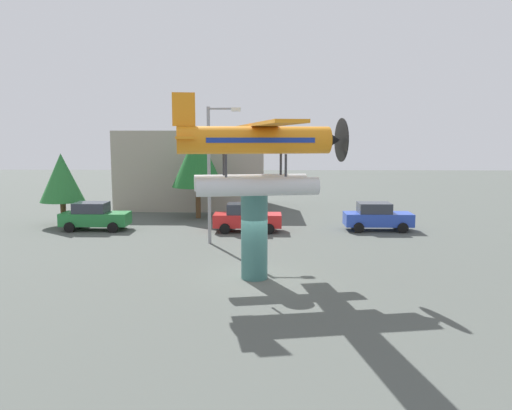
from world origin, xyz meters
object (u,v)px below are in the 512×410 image
at_px(display_pedestal, 254,236).
at_px(car_near_green, 95,216).
at_px(tree_west, 62,178).
at_px(tree_east, 198,158).
at_px(streetlight_primary, 213,165).
at_px(floatplane_monument, 257,152).
at_px(storefront_building, 193,169).
at_px(car_far_blue, 377,217).
at_px(car_mid_red, 247,217).

relative_size(display_pedestal, car_near_green, 0.85).
height_order(display_pedestal, tree_west, tree_west).
height_order(display_pedestal, tree_east, tree_east).
height_order(display_pedestal, streetlight_primary, streetlight_primary).
distance_m(display_pedestal, floatplane_monument, 3.46).
bearing_deg(car_near_green, storefront_building, 67.14).
bearing_deg(display_pedestal, tree_west, 136.09).
height_order(floatplane_monument, tree_east, floatplane_monument).
distance_m(car_far_blue, tree_west, 20.74).
bearing_deg(car_far_blue, car_mid_red, -176.13).
bearing_deg(car_mid_red, tree_east, 125.56).
relative_size(streetlight_primary, tree_west, 1.56).
relative_size(storefront_building, tree_east, 1.84).
height_order(car_far_blue, tree_east, tree_east).
xyz_separation_m(display_pedestal, tree_west, (-13.12, 12.63, 1.38)).
distance_m(car_mid_red, tree_west, 12.73).
height_order(display_pedestal, car_near_green, display_pedestal).
height_order(car_mid_red, streetlight_primary, streetlight_primary).
xyz_separation_m(display_pedestal, car_far_blue, (7.44, 11.13, -0.91)).
height_order(display_pedestal, storefront_building, storefront_building).
bearing_deg(tree_west, storefront_building, 51.71).
xyz_separation_m(floatplane_monument, tree_west, (-13.25, 12.61, -2.08)).
bearing_deg(tree_west, tree_east, 20.26).
height_order(floatplane_monument, car_near_green, floatplane_monument).
bearing_deg(storefront_building, tree_west, -128.29).
xyz_separation_m(streetlight_primary, storefront_building, (-3.26, 15.01, -1.19)).
xyz_separation_m(storefront_building, tree_west, (-7.40, -9.37, 0.00)).
relative_size(car_far_blue, streetlight_primary, 0.56).
distance_m(display_pedestal, car_mid_red, 10.65).
height_order(floatplane_monument, car_mid_red, floatplane_monument).
distance_m(display_pedestal, tree_west, 18.26).
bearing_deg(tree_west, car_mid_red, -9.42).
bearing_deg(floatplane_monument, car_far_blue, 46.61).
relative_size(storefront_building, tree_west, 2.46).
bearing_deg(tree_east, car_mid_red, -54.44).
xyz_separation_m(floatplane_monument, storefront_building, (-5.85, 21.98, -2.08)).
relative_size(floatplane_monument, storefront_building, 0.88).
distance_m(car_mid_red, storefront_building, 12.66).
height_order(floatplane_monument, car_far_blue, floatplane_monument).
xyz_separation_m(car_far_blue, tree_west, (-20.56, 1.49, 2.29)).
xyz_separation_m(display_pedestal, floatplane_monument, (0.13, 0.02, 3.46)).
distance_m(car_near_green, tree_east, 8.45).
xyz_separation_m(car_near_green, tree_west, (-2.70, 1.76, 2.29)).
bearing_deg(storefront_building, car_mid_red, -66.55).
distance_m(car_mid_red, car_far_blue, 8.22).
height_order(car_near_green, car_far_blue, same).
distance_m(display_pedestal, streetlight_primary, 7.85).
xyz_separation_m(floatplane_monument, car_far_blue, (7.31, 11.11, -4.37)).
relative_size(car_mid_red, storefront_building, 0.36).
height_order(display_pedestal, car_mid_red, display_pedestal).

